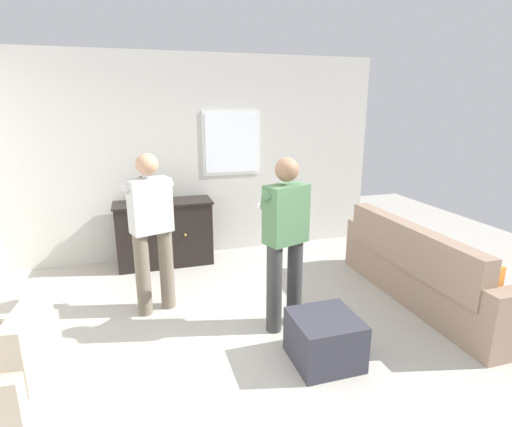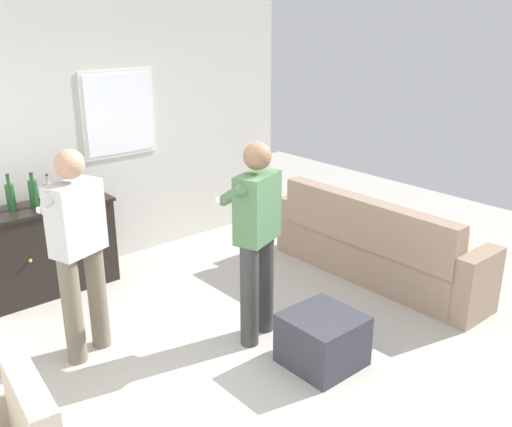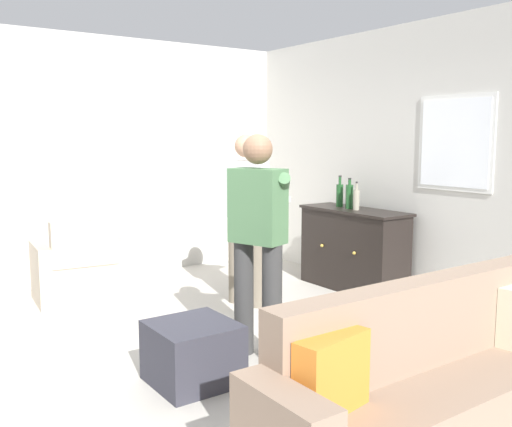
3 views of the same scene
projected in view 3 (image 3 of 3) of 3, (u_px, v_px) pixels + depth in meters
ground at (193, 349)px, 4.49m from camera, size 10.40×10.40×0.00m
wall_back_with_window at (421, 162)px, 5.81m from camera, size 5.20×0.15×2.80m
wall_side_left at (78, 160)px, 6.46m from camera, size 0.12×5.20×2.80m
couch at (443, 387)px, 3.02m from camera, size 0.57×2.39×0.89m
armchair at (81, 272)px, 5.82m from camera, size 0.73×0.94×0.85m
sideboard_cabinet at (353, 249)px, 6.20m from camera, size 1.28×0.49×0.88m
bottle_wine_green at (349, 196)px, 6.17m from camera, size 0.08×0.08×0.33m
bottle_liquor_amber at (356, 199)px, 6.05m from camera, size 0.07×0.07×0.30m
bottle_spirits_clear at (340, 195)px, 6.35m from camera, size 0.08×0.08×0.35m
ottoman at (193, 353)px, 3.86m from camera, size 0.54×0.54×0.42m
person_standing_left at (247, 211)px, 5.59m from camera, size 0.53×0.52×1.68m
person_standing_right at (259, 235)px, 4.23m from camera, size 0.53×0.52×1.68m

